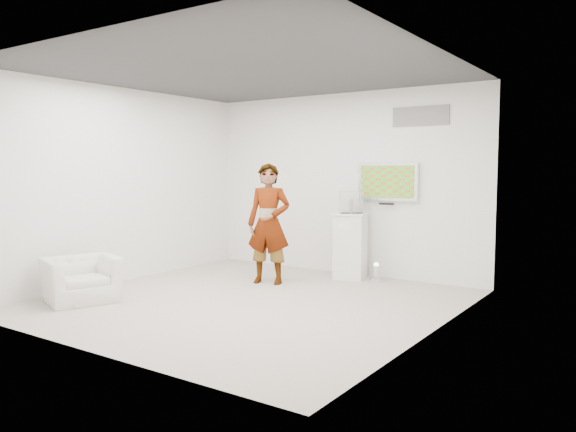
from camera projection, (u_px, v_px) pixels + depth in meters
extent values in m
cube|color=#ADA69E|center=(250.00, 301.00, 7.44)|extent=(5.00, 5.00, 0.01)
cube|color=#323234|center=(249.00, 72.00, 7.19)|extent=(5.00, 5.00, 0.01)
cube|color=silver|center=(342.00, 184.00, 9.37)|extent=(5.00, 0.01, 3.00)
cube|color=silver|center=(84.00, 196.00, 5.26)|extent=(5.00, 0.01, 3.00)
cube|color=silver|center=(123.00, 185.00, 8.72)|extent=(0.01, 5.00, 3.00)
cube|color=silver|center=(436.00, 193.00, 5.91)|extent=(0.01, 5.00, 3.00)
cube|color=silver|center=(388.00, 182.00, 8.85)|extent=(1.00, 0.08, 0.60)
cube|color=slate|center=(420.00, 116.00, 8.52)|extent=(0.90, 0.02, 0.30)
imported|color=silver|center=(269.00, 224.00, 8.54)|extent=(0.77, 0.62, 1.83)
imported|color=silver|center=(81.00, 279.00, 7.43)|extent=(1.05, 1.11, 0.59)
cube|color=white|center=(350.00, 246.00, 8.96)|extent=(0.62, 0.62, 1.05)
cylinder|color=white|center=(376.00, 273.00, 8.73)|extent=(0.20, 0.20, 0.28)
cube|color=white|center=(351.00, 202.00, 8.90)|extent=(0.47, 0.47, 0.34)
cube|color=white|center=(351.00, 206.00, 8.91)|extent=(0.12, 0.16, 0.22)
cube|color=white|center=(287.00, 175.00, 8.55)|extent=(0.07, 0.16, 0.04)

